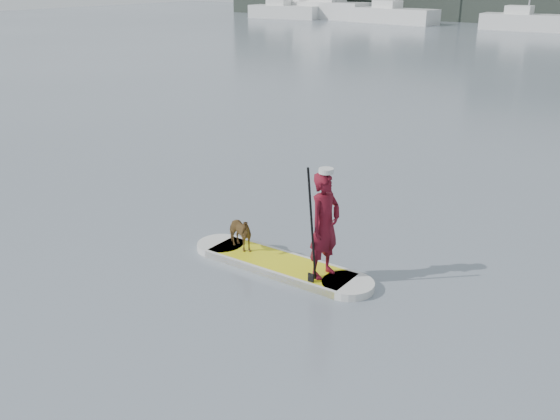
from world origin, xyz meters
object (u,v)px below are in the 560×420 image
Objects in this scene: sailboat_b at (394,14)px; sailboat_c at (526,21)px; dog at (238,232)px; paddler at (325,225)px; sailboat_a at (284,11)px; motor_yacht_b at (323,1)px; paddleboard at (280,265)px.

sailboat_b reaches higher than sailboat_c.
sailboat_c reaches higher than dog.
sailboat_b is at bearing 32.12° from paddler.
sailboat_a reaches higher than motor_yacht_b.
paddleboard is 0.32× the size of sailboat_c.
sailboat_c is 20.81m from motor_yacht_b.
dog is 0.07× the size of motor_yacht_b.
sailboat_a is 23.96m from sailboat_c.
sailboat_a is 11.94m from sailboat_b.
sailboat_a is at bearing -140.28° from motor_yacht_b.
sailboat_a reaches higher than paddler.
sailboat_b reaches higher than sailboat_a.
sailboat_b reaches higher than paddler.
dog is at bearing 97.63° from paddler.
sailboat_a is 4.07m from motor_yacht_b.
dog is at bearing -58.83° from sailboat_b.
sailboat_a is (-32.52, 47.21, 0.69)m from paddleboard.
sailboat_b is at bearing 39.92° from dog.
paddler is 0.13× the size of sailboat_b.
motor_yacht_b is (-8.60, 1.70, 0.85)m from sailboat_b.
sailboat_b reaches higher than motor_yacht_b.
motor_yacht_b reaches higher than paddleboard.
paddler is 0.16× the size of sailboat_c.
sailboat_c is at bearing 0.12° from motor_yacht_b.
sailboat_b is 8.81m from motor_yacht_b.
dog is 51.58m from sailboat_b.
sailboat_b is 1.20× the size of sailboat_c.
paddleboard is 0.27× the size of sailboat_b.
paddler is 0.17× the size of motor_yacht_b.
dog is at bearing -61.05° from sailboat_a.
sailboat_a is 1.06× the size of sailboat_c.
dog is 0.06× the size of sailboat_a.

